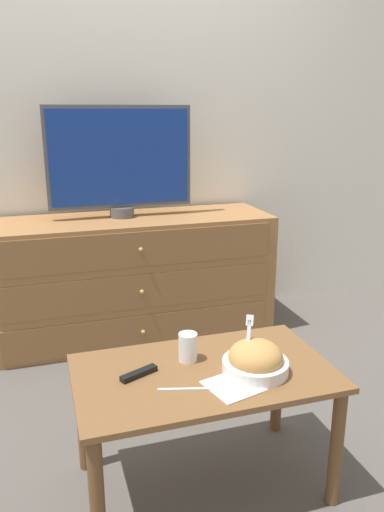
% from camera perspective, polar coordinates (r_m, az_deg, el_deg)
% --- Properties ---
extents(ground_plane, '(12.00, 12.00, 0.00)m').
position_cam_1_polar(ground_plane, '(3.25, -8.09, -6.77)').
color(ground_plane, '#56514C').
extents(wall_back, '(12.00, 0.05, 2.60)m').
position_cam_1_polar(wall_back, '(3.02, -9.20, 16.77)').
color(wall_back, white).
rests_on(wall_back, ground_plane).
extents(dresser, '(1.57, 0.51, 0.69)m').
position_cam_1_polar(dresser, '(2.88, -6.76, -2.42)').
color(dresser, '#9E6B3D').
rests_on(dresser, ground_plane).
extents(tv, '(0.79, 0.13, 0.60)m').
position_cam_1_polar(tv, '(2.78, -8.24, 10.83)').
color(tv, '#515156').
rests_on(tv, dresser).
extents(coffee_table, '(0.85, 0.49, 0.45)m').
position_cam_1_polar(coffee_table, '(1.72, 1.34, -15.06)').
color(coffee_table, brown).
rests_on(coffee_table, ground_plane).
extents(takeout_bowl, '(0.22, 0.22, 0.18)m').
position_cam_1_polar(takeout_bowl, '(1.66, 7.26, -11.73)').
color(takeout_bowl, silver).
rests_on(takeout_bowl, coffee_table).
extents(drink_cup, '(0.06, 0.06, 0.10)m').
position_cam_1_polar(drink_cup, '(1.72, -0.47, -10.56)').
color(drink_cup, beige).
rests_on(drink_cup, coffee_table).
extents(napkin, '(0.19, 0.19, 0.00)m').
position_cam_1_polar(napkin, '(1.60, 4.72, -14.59)').
color(napkin, silver).
rests_on(napkin, coffee_table).
extents(knife, '(0.18, 0.06, 0.01)m').
position_cam_1_polar(knife, '(1.57, -0.54, -14.97)').
color(knife, silver).
rests_on(knife, coffee_table).
extents(remote_control, '(0.13, 0.08, 0.02)m').
position_cam_1_polar(remote_control, '(1.65, -6.09, -13.20)').
color(remote_control, black).
rests_on(remote_control, coffee_table).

